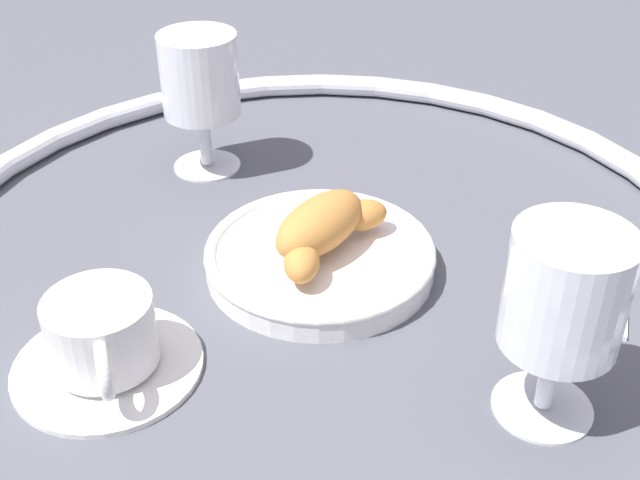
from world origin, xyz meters
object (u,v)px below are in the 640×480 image
Objects in this scene: croissant_large at (323,227)px; sugar_packet at (605,313)px; coffee_cup_near at (103,341)px; juice_glass_right at (564,301)px; juice_glass_left at (200,81)px; pastry_plate at (320,257)px.

croissant_large reaches higher than sugar_packet.
coffee_cup_near is 0.97× the size of juice_glass_right.
sugar_packet is (-0.11, 0.20, -0.04)m from croissant_large.
juice_glass_left reaches higher than coffee_cup_near.
juice_glass_left is (-0.24, -0.19, 0.07)m from coffee_cup_near.
pastry_plate reaches higher than sugar_packet.
juice_glass_right is (0.05, 0.43, -0.00)m from juice_glass_left.
juice_glass_right reaches higher than coffee_cup_near.
pastry_plate is at bearing 78.20° from juice_glass_left.
coffee_cup_near is at bearing -5.73° from pastry_plate.
juice_glass_right is at bearing 83.50° from juice_glass_left.
pastry_plate is 0.20m from coffee_cup_near.
juice_glass_right is at bearing 88.69° from pastry_plate.
pastry_plate is 1.37× the size of juice_glass_right.
coffee_cup_near is 0.31m from juice_glass_right.
croissant_large is at bearing -91.47° from juice_glass_right.
croissant_large is at bearing -86.96° from sugar_packet.
pastry_plate is 1.42× the size of croissant_large.
pastry_plate is 1.41× the size of coffee_cup_near.
juice_glass_right is 0.15m from sugar_packet.
juice_glass_right reaches higher than sugar_packet.
croissant_large is 0.22m from juice_glass_left.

